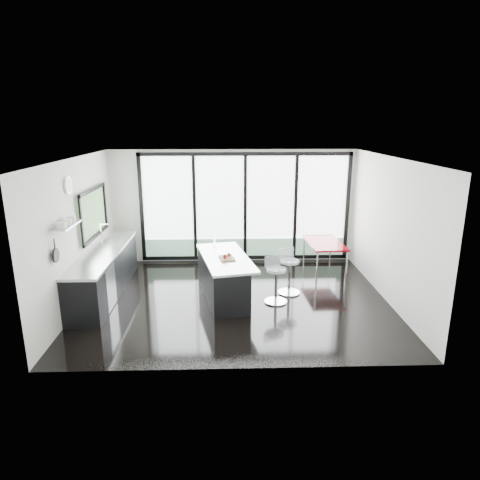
{
  "coord_description": "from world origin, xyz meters",
  "views": [
    {
      "loc": [
        -0.17,
        -7.95,
        3.44
      ],
      "look_at": [
        0.1,
        0.3,
        1.15
      ],
      "focal_mm": 32.0,
      "sensor_mm": 36.0,
      "label": 1
    }
  ],
  "objects_px": {
    "bar_stool_near": "(276,285)",
    "bar_stool_far": "(289,277)",
    "red_table": "(324,257)",
    "island": "(222,277)"
  },
  "relations": [
    {
      "from": "bar_stool_far",
      "to": "red_table",
      "type": "xyz_separation_m",
      "value": [
        1.01,
        1.31,
        -0.0
      ]
    },
    {
      "from": "bar_stool_near",
      "to": "bar_stool_far",
      "type": "xyz_separation_m",
      "value": [
        0.32,
        0.45,
        0.01
      ]
    },
    {
      "from": "island",
      "to": "bar_stool_near",
      "type": "bearing_deg",
      "value": -17.15
    },
    {
      "from": "bar_stool_far",
      "to": "red_table",
      "type": "distance_m",
      "value": 1.65
    },
    {
      "from": "bar_stool_near",
      "to": "red_table",
      "type": "bearing_deg",
      "value": 29.25
    },
    {
      "from": "red_table",
      "to": "bar_stool_far",
      "type": "bearing_deg",
      "value": -127.83
    },
    {
      "from": "island",
      "to": "red_table",
      "type": "height_order",
      "value": "island"
    },
    {
      "from": "island",
      "to": "bar_stool_near",
      "type": "xyz_separation_m",
      "value": [
        1.05,
        -0.32,
        -0.08
      ]
    },
    {
      "from": "bar_stool_far",
      "to": "red_table",
      "type": "bearing_deg",
      "value": 31.0
    },
    {
      "from": "bar_stool_far",
      "to": "bar_stool_near",
      "type": "bearing_deg",
      "value": -146.95
    }
  ]
}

